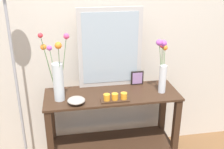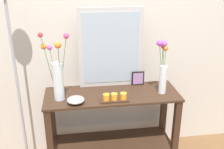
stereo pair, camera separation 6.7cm
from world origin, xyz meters
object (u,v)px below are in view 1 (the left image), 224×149
Objects in this scene: mirror_leaning at (110,48)px; picture_frame_small at (137,78)px; tall_vase_left at (58,76)px; candle_tray at (115,98)px; console_table at (112,121)px; vase_right at (162,68)px; decorative_bowl at (76,100)px; floor_lamp at (11,48)px.

mirror_leaning is 0.40m from picture_frame_small.
tall_vase_left is 0.52m from candle_tray.
vase_right is (0.45, -0.04, 0.52)m from console_table.
decorative_bowl is (-0.34, -0.33, -0.34)m from mirror_leaning.
floor_lamp is (-1.08, -0.16, 0.40)m from picture_frame_small.
tall_vase_left is at bearing 168.26° from candle_tray.
candle_tray is at bearing -91.99° from mirror_leaning.
tall_vase_left is at bearing -179.71° from vase_right.
tall_vase_left is 1.18× the size of vase_right.
floor_lamp reaches higher than console_table.
console_table is 1.63× the size of mirror_leaning.
candle_tray is (0.00, -0.14, 0.32)m from console_table.
mirror_leaning is 3.04× the size of candle_tray.
mirror_leaning is 1.25× the size of tall_vase_left.
console_table is 0.66× the size of floor_lamp.
mirror_leaning is 0.55m from tall_vase_left.
picture_frame_small reaches higher than console_table.
tall_vase_left is 0.92m from vase_right.
mirror_leaning is at bearing 172.85° from picture_frame_small.
vase_right reaches higher than candle_tray.
picture_frame_small is at bearing -7.15° from mirror_leaning.
picture_frame_small is 1.17m from floor_lamp.
floor_lamp is (-0.48, 0.14, 0.44)m from decorative_bowl.
mirror_leaning is at bearing 88.01° from candle_tray.
decorative_bowl is at bearing -172.58° from vase_right.
vase_right is (0.92, 0.00, 0.00)m from tall_vase_left.
picture_frame_small is (0.26, -0.03, -0.30)m from mirror_leaning.
mirror_leaning reaches higher than picture_frame_small.
candle_tray reaches higher than console_table.
candle_tray is 0.40m from picture_frame_small.
console_table is at bearing 22.87° from decorative_bowl.
mirror_leaning is 4.99× the size of decorative_bowl.
console_table is 2.40× the size of vase_right.
candle_tray is 0.33m from decorative_bowl.
decorative_bowl reaches higher than console_table.
vase_right is (0.43, -0.22, -0.14)m from mirror_leaning.
console_table is at bearing 175.26° from vase_right.
decorative_bowl is at bearing -154.00° from picture_frame_small.
vase_right is 3.39× the size of decorative_bowl.
decorative_bowl is at bearing -34.54° from tall_vase_left.
picture_frame_small is 0.08× the size of floor_lamp.
vase_right is 1.28m from floor_lamp.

